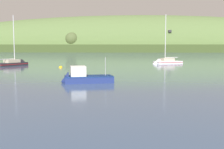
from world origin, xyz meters
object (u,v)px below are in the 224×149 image
Objects in this scene: sailboat_midwater_white at (165,63)px; mooring_buoy_foreground at (61,68)px; dockside_crane at (168,42)px; fishing_boat_moored at (83,79)px; sailboat_near_mooring at (15,64)px.

mooring_buoy_foreground is (-23.27, -15.44, -0.25)m from sailboat_midwater_white.
dockside_crane is at bearing 76.34° from mooring_buoy_foreground.
sailboat_near_mooring is at bearing -69.31° from fishing_boat_moored.
dockside_crane is 2.36× the size of fishing_boat_moored.
dockside_crane is 158.93m from sailboat_near_mooring.
sailboat_near_mooring is 37.13m from sailboat_midwater_white.
dockside_crane is 182.06m from fishing_boat_moored.
fishing_boat_moored is 8.35× the size of mooring_buoy_foreground.
sailboat_near_mooring is at bearing -10.97° from sailboat_midwater_white.
sailboat_midwater_white is (-14.58, -140.34, -7.34)m from dockside_crane.
mooring_buoy_foreground is at bearing 142.49° from dockside_crane.
fishing_boat_moored is (-28.12, -179.74, -7.20)m from dockside_crane.
fishing_boat_moored is (-13.54, -39.40, 0.14)m from sailboat_midwater_white.
sailboat_midwater_white is at bearing -47.23° from sailboat_near_mooring.
mooring_buoy_foreground is (-37.85, -155.78, -7.59)m from dockside_crane.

